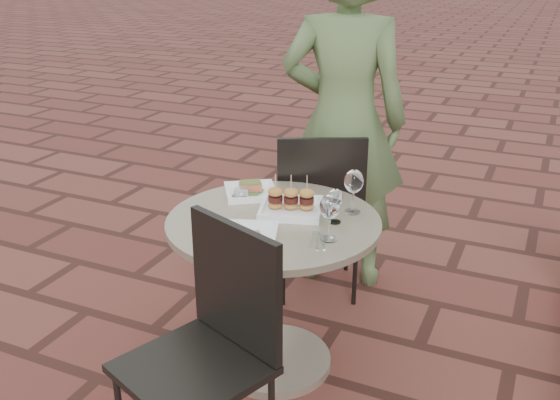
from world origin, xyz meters
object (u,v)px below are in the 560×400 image
at_px(chair_far, 319,203).
at_px(diner, 344,122).
at_px(plate_salmon, 250,191).
at_px(cafe_table, 274,271).
at_px(plate_sliders, 291,204).
at_px(plate_tuna, 247,235).
at_px(chair_near, 213,333).

height_order(chair_far, diner, diner).
relative_size(diner, plate_salmon, 5.88).
height_order(cafe_table, plate_sliders, plate_sliders).
relative_size(cafe_table, chair_far, 0.97).
bearing_deg(plate_tuna, diner, 89.76).
height_order(chair_near, plate_sliders, chair_near).
bearing_deg(plate_tuna, chair_near, -80.68).
relative_size(plate_salmon, plate_tuna, 1.07).
xyz_separation_m(chair_near, plate_sliders, (-0.01, 0.70, 0.22)).
distance_m(cafe_table, chair_far, 0.65).
bearing_deg(plate_sliders, diner, 93.35).
relative_size(plate_salmon, plate_sliders, 0.97).
bearing_deg(plate_sliders, chair_far, 97.79).
height_order(chair_near, diner, diner).
distance_m(diner, plate_tuna, 1.14).
relative_size(cafe_table, plate_tuna, 3.08).
bearing_deg(plate_salmon, cafe_table, -44.29).
distance_m(diner, plate_sliders, 0.83).
bearing_deg(chair_near, plate_sliders, 112.61).
relative_size(cafe_table, plate_salmon, 2.87).
relative_size(chair_far, plate_sliders, 2.88).
bearing_deg(plate_sliders, chair_near, -89.02).
distance_m(cafe_table, diner, 1.01).
distance_m(chair_far, chair_near, 1.25).
distance_m(chair_far, plate_tuna, 0.88).
bearing_deg(diner, chair_far, 71.24).
xyz_separation_m(cafe_table, chair_near, (0.05, -0.60, 0.07)).
distance_m(cafe_table, plate_sliders, 0.30).
bearing_deg(plate_salmon, chair_far, 68.64).
relative_size(diner, plate_sliders, 5.71).
xyz_separation_m(chair_far, plate_sliders, (0.08, -0.55, 0.22)).
relative_size(plate_sliders, plate_tuna, 1.10).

